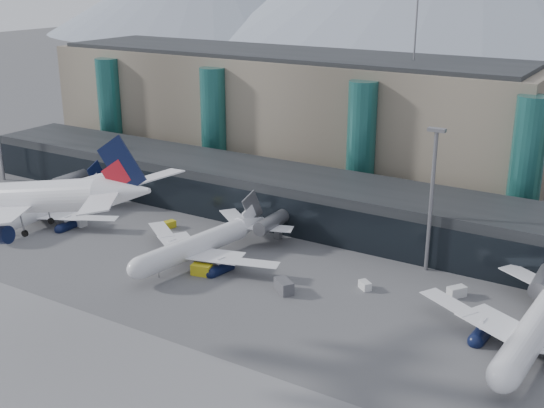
{
  "coord_description": "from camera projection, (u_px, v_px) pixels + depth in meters",
  "views": [
    {
      "loc": [
        64.45,
        -60.45,
        50.32
      ],
      "look_at": [
        7.78,
        32.0,
        13.03
      ],
      "focal_mm": 45.0,
      "sensor_mm": 36.0,
      "label": 1
    }
  ],
  "objects": [
    {
      "name": "ground",
      "position": [
        108.0,
        343.0,
        96.96
      ],
      "size": [
        900.0,
        900.0,
        0.0
      ],
      "primitive_type": "plane",
      "color": "#515154",
      "rests_on": "ground"
    },
    {
      "name": "runway_strip",
      "position": [
        22.0,
        396.0,
        84.86
      ],
      "size": [
        400.0,
        40.0,
        0.04
      ],
      "primitive_type": "cube",
      "color": "slate",
      "rests_on": "ground"
    },
    {
      "name": "runway_markings",
      "position": [
        22.0,
        396.0,
        84.85
      ],
      "size": [
        128.0,
        1.0,
        0.02
      ],
      "color": "gold",
      "rests_on": "ground"
    },
    {
      "name": "concourse",
      "position": [
        305.0,
        200.0,
        141.89
      ],
      "size": [
        170.0,
        27.0,
        10.0
      ],
      "color": "black",
      "rests_on": "ground"
    },
    {
      "name": "terminal_main",
      "position": [
        281.0,
        112.0,
        176.85
      ],
      "size": [
        130.0,
        30.0,
        31.0
      ],
      "color": "gray",
      "rests_on": "ground"
    },
    {
      "name": "teal_towers",
      "position": [
        283.0,
        134.0,
        159.47
      ],
      "size": [
        116.4,
        19.4,
        46.0
      ],
      "color": "#23645F",
      "rests_on": "ground"
    },
    {
      "name": "lightmast_mid",
      "position": [
        432.0,
        192.0,
        116.14
      ],
      "size": [
        3.0,
        1.2,
        25.6
      ],
      "color": "slate",
      "rests_on": "ground"
    },
    {
      "name": "hero_jet",
      "position": [
        44.0,
        190.0,
        88.85
      ],
      "size": [
        37.07,
        36.87,
        12.01
      ],
      "rotation": [
        0.0,
        -0.16,
        0.15
      ],
      "color": "white",
      "rests_on": "ground"
    },
    {
      "name": "jet_parked_left",
      "position": [
        57.0,
        199.0,
        144.52
      ],
      "size": [
        34.8,
        33.55,
        11.2
      ],
      "rotation": [
        0.0,
        0.0,
        1.58
      ],
      "color": "white",
      "rests_on": "ground"
    },
    {
      "name": "jet_parked_mid",
      "position": [
        208.0,
        236.0,
        124.8
      ],
      "size": [
        34.45,
        34.76,
        11.24
      ],
      "rotation": [
        0.0,
        0.0,
        1.41
      ],
      "color": "white",
      "rests_on": "ground"
    },
    {
      "name": "jet_parked_right",
      "position": [
        542.0,
        313.0,
        95.95
      ],
      "size": [
        37.69,
        36.9,
        12.15
      ],
      "rotation": [
        0.0,
        0.0,
        1.51
      ],
      "color": "white",
      "rests_on": "ground"
    },
    {
      "name": "veh_a",
      "position": [
        79.0,
        221.0,
        141.56
      ],
      "size": [
        3.45,
        2.22,
        1.83
      ],
      "primitive_type": "cube",
      "rotation": [
        0.0,
        0.0,
        -0.12
      ],
      "color": "silver",
      "rests_on": "ground"
    },
    {
      "name": "veh_b",
      "position": [
        169.0,
        224.0,
        140.22
      ],
      "size": [
        2.24,
        2.88,
        1.46
      ],
      "primitive_type": "cube",
      "rotation": [
        0.0,
        0.0,
        1.27
      ],
      "color": "gold",
      "rests_on": "ground"
    },
    {
      "name": "veh_c",
      "position": [
        284.0,
        286.0,
        112.12
      ],
      "size": [
        4.28,
        3.82,
        2.12
      ],
      "primitive_type": "cube",
      "rotation": [
        0.0,
        0.0,
        -0.6
      ],
      "color": "#4E4E53",
      "rests_on": "ground"
    },
    {
      "name": "veh_d",
      "position": [
        457.0,
        292.0,
        110.62
      ],
      "size": [
        3.05,
        3.4,
        1.72
      ],
      "primitive_type": "cube",
      "rotation": [
        0.0,
        0.0,
        0.96
      ],
      "color": "silver",
      "rests_on": "ground"
    },
    {
      "name": "veh_f",
      "position": [
        41.0,
        209.0,
        148.26
      ],
      "size": [
        2.14,
        3.68,
        1.99
      ],
      "primitive_type": "cube",
      "rotation": [
        0.0,
        0.0,
        1.5
      ],
      "color": "#4E4E53",
      "rests_on": "ground"
    },
    {
      "name": "veh_g",
      "position": [
        365.0,
        285.0,
        113.28
      ],
      "size": [
        2.67,
        2.48,
        1.36
      ],
      "primitive_type": "cube",
      "rotation": [
        0.0,
        0.0,
        -0.65
      ],
      "color": "silver",
      "rests_on": "ground"
    },
    {
      "name": "veh_h",
      "position": [
        202.0,
        270.0,
        118.47
      ],
      "size": [
        3.81,
        2.53,
        1.93
      ],
      "primitive_type": "cube",
      "rotation": [
        0.0,
        0.0,
        0.21
      ],
      "color": "gold",
      "rests_on": "ground"
    }
  ]
}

